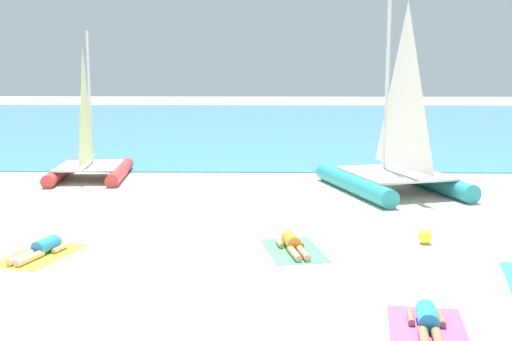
# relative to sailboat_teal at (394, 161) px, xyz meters

# --- Properties ---
(ground_plane) EXTENTS (120.00, 120.00, 0.00)m
(ground_plane) POSITION_rel_sailboat_teal_xyz_m (-4.11, 1.09, -0.93)
(ground_plane) COLOR beige
(ocean_water) EXTENTS (120.00, 40.00, 0.05)m
(ocean_water) POSITION_rel_sailboat_teal_xyz_m (-4.11, 23.33, -0.91)
(ocean_water) COLOR teal
(ocean_water) RESTS_ON ground
(sailboat_teal) EXTENTS (4.31, 5.47, 6.25)m
(sailboat_teal) POSITION_rel_sailboat_teal_xyz_m (0.00, 0.00, 0.00)
(sailboat_teal) COLOR teal
(sailboat_teal) RESTS_ON ground
(sailboat_red) EXTENTS (2.73, 3.98, 4.94)m
(sailboat_red) POSITION_rel_sailboat_teal_xyz_m (-9.84, 2.08, -0.20)
(sailboat_red) COLOR #CC3838
(sailboat_red) RESTS_ON ground
(towel_leftmost) EXTENTS (1.60, 2.14, 0.01)m
(towel_leftmost) POSITION_rel_sailboat_teal_xyz_m (-8.41, -6.75, -0.93)
(towel_leftmost) COLOR yellow
(towel_leftmost) RESTS_ON ground
(sunbather_leftmost) EXTENTS (0.82, 1.54, 0.30)m
(sunbather_leftmost) POSITION_rel_sailboat_teal_xyz_m (-8.39, -6.69, -0.80)
(sunbather_leftmost) COLOR #268CCC
(sunbather_leftmost) RESTS_ON towel_leftmost
(towel_center_left) EXTENTS (1.44, 2.08, 0.01)m
(towel_center_left) POSITION_rel_sailboat_teal_xyz_m (-3.29, -6.33, -0.93)
(towel_center_left) COLOR #4CB266
(towel_center_left) RESTS_ON ground
(sunbather_center_left) EXTENTS (0.69, 1.56, 0.30)m
(sunbather_center_left) POSITION_rel_sailboat_teal_xyz_m (-3.30, -6.27, -0.80)
(sunbather_center_left) COLOR orange
(sunbather_center_left) RESTS_ON towel_center_left
(towel_center_right) EXTENTS (1.38, 2.05, 0.01)m
(towel_center_right) POSITION_rel_sailboat_teal_xyz_m (-1.52, -10.38, -0.93)
(towel_center_right) COLOR #D84C99
(towel_center_right) RESTS_ON ground
(sunbather_center_right) EXTENTS (0.64, 1.57, 0.30)m
(sunbather_center_right) POSITION_rel_sailboat_teal_xyz_m (-1.51, -10.32, -0.80)
(sunbather_center_right) COLOR #268CCC
(sunbather_center_right) RESTS_ON towel_center_right
(beach_ball) EXTENTS (0.32, 0.32, 0.32)m
(beach_ball) POSITION_rel_sailboat_teal_xyz_m (-0.44, -5.75, -0.77)
(beach_ball) COLOR yellow
(beach_ball) RESTS_ON ground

